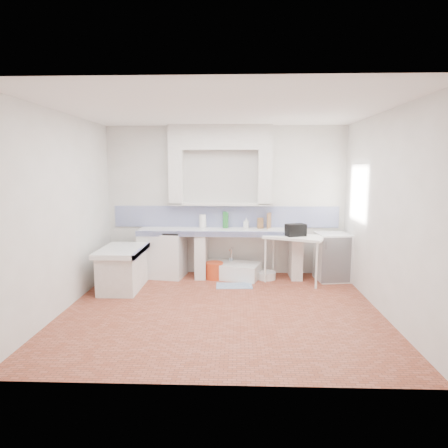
{
  "coord_description": "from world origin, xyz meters",
  "views": [
    {
      "loc": [
        0.23,
        -5.4,
        2.03
      ],
      "look_at": [
        0.0,
        1.0,
        1.1
      ],
      "focal_mm": 31.28,
      "sensor_mm": 36.0,
      "label": 1
    }
  ],
  "objects_px": {
    "sink": "(231,271)",
    "side_table": "(294,259)",
    "fridge": "(333,257)",
    "stove": "(168,255)"
  },
  "relations": [
    {
      "from": "sink",
      "to": "side_table",
      "type": "height_order",
      "value": "side_table"
    },
    {
      "from": "stove",
      "to": "fridge",
      "type": "height_order",
      "value": "fridge"
    },
    {
      "from": "side_table",
      "to": "fridge",
      "type": "relative_size",
      "value": 1.18
    },
    {
      "from": "fridge",
      "to": "stove",
      "type": "bearing_deg",
      "value": 170.02
    },
    {
      "from": "stove",
      "to": "sink",
      "type": "height_order",
      "value": "stove"
    },
    {
      "from": "sink",
      "to": "fridge",
      "type": "xyz_separation_m",
      "value": [
        1.84,
        -0.09,
        0.3
      ]
    },
    {
      "from": "fridge",
      "to": "sink",
      "type": "bearing_deg",
      "value": 169.2
    },
    {
      "from": "sink",
      "to": "side_table",
      "type": "relative_size",
      "value": 1.03
    },
    {
      "from": "sink",
      "to": "side_table",
      "type": "xyz_separation_m",
      "value": [
        1.12,
        -0.25,
        0.29
      ]
    },
    {
      "from": "stove",
      "to": "side_table",
      "type": "height_order",
      "value": "stove"
    }
  ]
}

